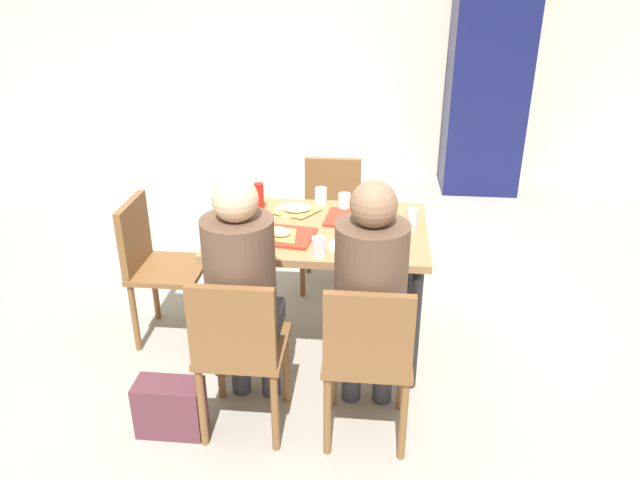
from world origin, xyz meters
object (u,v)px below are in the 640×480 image
at_px(paper_plate_near_edge, 350,246).
at_px(foil_bundle, 230,217).
at_px(chair_far_side, 331,213).
at_px(plastic_cup_a, 321,196).
at_px(tray_red_near, 279,236).
at_px(condiment_bottle, 259,197).
at_px(main_table, 320,244).
at_px(plastic_cup_d, 344,202).
at_px(pizza_slice_a, 279,233).
at_px(chair_near_right, 368,353).
at_px(plastic_cup_b, 319,247).
at_px(tray_red_far, 358,219).
at_px(chair_left_end, 154,260).
at_px(drink_fridge, 486,90).
at_px(handbag, 170,407).
at_px(paper_plate_center, 294,210).
at_px(person_in_brown_jacket, 370,289).
at_px(soda_can, 412,219).
at_px(pizza_slice_c, 297,210).
at_px(person_in_red, 242,283).
at_px(chair_near_left, 239,346).
at_px(plastic_cup_c, 238,212).
at_px(pizza_slice_b, 359,216).

xyz_separation_m(paper_plate_near_edge, foil_bundle, (-0.67, 0.21, 0.05)).
bearing_deg(chair_far_side, plastic_cup_a, -93.73).
height_order(tray_red_near, condiment_bottle, condiment_bottle).
xyz_separation_m(plastic_cup_a, foil_bundle, (-0.46, -0.37, 0.00)).
relative_size(main_table, plastic_cup_d, 11.60).
distance_m(pizza_slice_a, foil_bundle, 0.31).
bearing_deg(condiment_bottle, chair_near_right, -56.80).
distance_m(chair_near_right, plastic_cup_a, 1.22).
xyz_separation_m(chair_near_right, plastic_cup_b, (-0.26, 0.44, 0.29)).
height_order(tray_red_far, pizza_slice_a, pizza_slice_a).
height_order(chair_left_end, drink_fridge, drink_fridge).
bearing_deg(plastic_cup_b, main_table, 94.75).
bearing_deg(main_table, handbag, -128.31).
xyz_separation_m(paper_plate_center, handbag, (-0.47, -1.04, -0.62)).
distance_m(person_in_brown_jacket, soda_can, 0.71).
height_order(tray_red_far, pizza_slice_c, pizza_slice_c).
bearing_deg(main_table, person_in_red, -113.93).
bearing_deg(paper_plate_near_edge, condiment_bottle, 140.69).
distance_m(paper_plate_near_edge, plastic_cup_b, 0.20).
bearing_deg(foil_bundle, drink_fridge, 58.36).
xyz_separation_m(chair_near_left, plastic_cup_d, (0.41, 1.06, 0.29)).
relative_size(main_table, chair_near_left, 1.34).
relative_size(paper_plate_center, plastic_cup_b, 2.20).
height_order(person_in_red, person_in_brown_jacket, same).
distance_m(chair_near_right, pizza_slice_a, 0.86).
distance_m(chair_left_end, plastic_cup_c, 0.58).
xyz_separation_m(person_in_brown_jacket, plastic_cup_a, (-0.32, 1.00, 0.05)).
relative_size(person_in_red, pizza_slice_b, 6.20).
bearing_deg(plastic_cup_c, tray_red_near, -38.16).
distance_m(main_table, condiment_bottle, 0.47).
distance_m(plastic_cup_a, foil_bundle, 0.59).
height_order(chair_near_right, plastic_cup_b, chair_near_right).
bearing_deg(pizza_slice_c, person_in_brown_jacket, -62.78).
bearing_deg(plastic_cup_d, paper_plate_near_edge, -83.28).
distance_m(paper_plate_near_edge, handbag, 1.18).
height_order(main_table, soda_can, soda_can).
relative_size(chair_far_side, pizza_slice_a, 3.36).
distance_m(person_in_red, pizza_slice_c, 0.87).
bearing_deg(person_in_brown_jacket, chair_left_end, 152.47).
bearing_deg(plastic_cup_d, tray_red_near, -127.87).
relative_size(plastic_cup_b, plastic_cup_d, 1.00).
relative_size(main_table, person_in_red, 0.91).
relative_size(chair_near_left, tray_red_near, 2.40).
height_order(pizza_slice_c, plastic_cup_d, plastic_cup_d).
bearing_deg(chair_far_side, pizza_slice_a, -102.29).
xyz_separation_m(pizza_slice_c, condiment_bottle, (-0.23, 0.02, 0.06)).
relative_size(main_table, condiment_bottle, 7.25).
xyz_separation_m(pizza_slice_b, plastic_cup_d, (-0.09, 0.15, 0.03)).
bearing_deg(paper_plate_near_edge, tray_red_near, 167.72).
xyz_separation_m(pizza_slice_a, plastic_cup_d, (0.32, 0.41, 0.03)).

